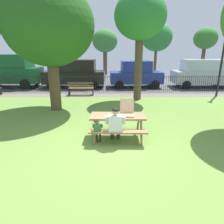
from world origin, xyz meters
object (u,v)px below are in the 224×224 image
at_px(picnic_table_foreground, 118,120).
at_px(parked_car_center, 75,73).
at_px(adult_at_table, 116,124).
at_px(lamp_post_walkway, 223,57).
at_px(far_tree_midright, 157,37).
at_px(child_at_table, 98,129).
at_px(far_tree_left, 27,35).
at_px(parked_car_far_right, 204,73).
at_px(far_tree_midleft, 59,38).
at_px(park_bench_center, 82,89).
at_px(far_tree_center, 106,41).
at_px(tree_midground_left, 50,26).
at_px(tree_by_fence, 141,18).
at_px(parked_car_left, 9,70).
at_px(parked_car_right, 136,74).
at_px(pizza_box_open, 127,112).
at_px(far_tree_right, 206,39).

height_order(picnic_table_foreground, parked_car_center, parked_car_center).
height_order(picnic_table_foreground, adult_at_table, adult_at_table).
height_order(lamp_post_walkway, far_tree_midright, far_tree_midright).
distance_m(child_at_table, far_tree_left, 19.83).
distance_m(parked_car_far_right, far_tree_midleft, 15.18).
xyz_separation_m(picnic_table_foreground, adult_at_table, (-0.09, -0.50, 0.06)).
bearing_deg(picnic_table_foreground, park_bench_center, 108.86).
relative_size(picnic_table_foreground, far_tree_center, 0.37).
bearing_deg(child_at_table, park_bench_center, 102.65).
xyz_separation_m(park_bench_center, tree_midground_left, (-0.75, -3.16, 3.40)).
bearing_deg(lamp_post_walkway, tree_by_fence, -170.96).
relative_size(picnic_table_foreground, parked_car_left, 0.38).
bearing_deg(far_tree_center, parked_car_center, -105.33).
xyz_separation_m(parked_car_left, far_tree_midright, (12.69, 7.68, 2.72)).
distance_m(adult_at_table, child_at_table, 0.56).
bearing_deg(parked_car_far_right, parked_car_right, 180.00).
bearing_deg(child_at_table, pizza_box_open, 30.72).
xyz_separation_m(parked_car_right, far_tree_center, (-2.59, 7.68, 2.60)).
xyz_separation_m(lamp_post_walkway, far_tree_right, (3.59, 10.75, 1.46)).
bearing_deg(lamp_post_walkway, far_tree_left, 145.87).
bearing_deg(far_tree_left, adult_at_table, -61.58).
height_order(pizza_box_open, adult_at_table, pizza_box_open).
distance_m(parked_car_left, parked_car_center, 4.97).
bearing_deg(far_tree_center, tree_midground_left, -98.21).
distance_m(park_bench_center, far_tree_left, 13.32).
height_order(child_at_table, parked_car_right, parked_car_right).
relative_size(picnic_table_foreground, far_tree_midright, 0.33).
xyz_separation_m(pizza_box_open, far_tree_right, (9.68, 16.80, 2.99)).
bearing_deg(lamp_post_walkway, child_at_table, -136.74).
height_order(lamp_post_walkway, tree_by_fence, tree_by_fence).
bearing_deg(far_tree_left, far_tree_center, -0.00).
relative_size(parked_car_left, far_tree_left, 0.83).
height_order(child_at_table, far_tree_left, far_tree_left).
distance_m(tree_by_fence, far_tree_midleft, 13.66).
relative_size(adult_at_table, far_tree_center, 0.24).
bearing_deg(far_tree_left, far_tree_right, 0.00).
xyz_separation_m(parked_car_left, parked_car_far_right, (14.83, 0.00, -0.21)).
height_order(park_bench_center, far_tree_left, far_tree_left).
relative_size(pizza_box_open, park_bench_center, 0.34).
bearing_deg(lamp_post_walkway, tree_midground_left, -162.85).
xyz_separation_m(lamp_post_walkway, parked_car_center, (-9.46, 3.07, -1.30)).
bearing_deg(parked_car_center, parked_car_left, -180.00).
relative_size(tree_midground_left, far_tree_midleft, 1.06).
relative_size(adult_at_table, far_tree_left, 0.21).
bearing_deg(park_bench_center, far_tree_midleft, 109.96).
relative_size(parked_car_far_right, far_tree_right, 0.91).
distance_m(pizza_box_open, far_tree_midleft, 18.20).
height_order(picnic_table_foreground, child_at_table, child_at_table).
relative_size(parked_car_far_right, far_tree_center, 0.94).
xyz_separation_m(parked_car_far_right, far_tree_midleft, (-12.77, 7.68, 2.87)).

